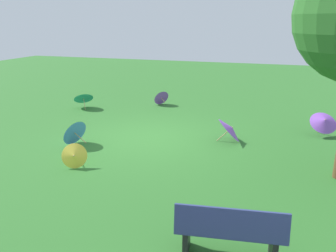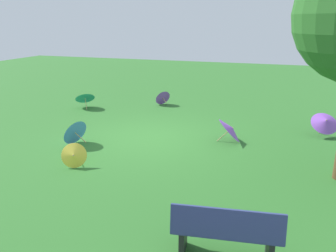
{
  "view_description": "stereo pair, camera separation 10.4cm",
  "coord_description": "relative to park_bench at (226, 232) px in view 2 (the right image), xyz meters",
  "views": [
    {
      "loc": [
        -3.5,
        9.04,
        3.4
      ],
      "look_at": [
        -0.74,
        0.51,
        0.6
      ],
      "focal_mm": 36.23,
      "sensor_mm": 36.0,
      "label": 1
    },
    {
      "loc": [
        -3.6,
        9.01,
        3.4
      ],
      "look_at": [
        -0.74,
        0.51,
        0.6
      ],
      "focal_mm": 36.23,
      "sensor_mm": 36.0,
      "label": 2
    }
  ],
  "objects": [
    {
      "name": "parasol_purple_1",
      "position": [
        -1.93,
        -6.49,
        0.01
      ],
      "size": [
        0.97,
        0.93,
        0.8
      ],
      "color": "tan",
      "rests_on": "ground"
    },
    {
      "name": "parasol_purple_0",
      "position": [
        4.13,
        -8.85,
        -0.15
      ],
      "size": [
        0.71,
        0.73,
        0.63
      ],
      "color": "tan",
      "rests_on": "ground"
    },
    {
      "name": "parasol_yellow_1",
      "position": [
        4.01,
        -2.15,
        -0.16
      ],
      "size": [
        0.69,
        0.62,
        0.61
      ],
      "color": "tan",
      "rests_on": "ground"
    },
    {
      "name": "park_bench",
      "position": [
        0.0,
        0.0,
        0.0
      ],
      "size": [
        1.65,
        0.7,
        0.9
      ],
      "color": "navy",
      "rests_on": "ground"
    },
    {
      "name": "parasol_teal_0",
      "position": [
        6.92,
        -7.35,
        -0.01
      ],
      "size": [
        1.04,
        1.03,
        0.76
      ],
      "color": "tan",
      "rests_on": "ground"
    },
    {
      "name": "parasol_blue_1",
      "position": [
        4.91,
        -3.53,
        -0.09
      ],
      "size": [
        0.8,
        0.85,
        0.75
      ],
      "color": "tan",
      "rests_on": "ground"
    },
    {
      "name": "ground",
      "position": [
        3.05,
        -4.72,
        -0.47
      ],
      "size": [
        40.0,
        40.0,
        0.0
      ],
      "primitive_type": "plane",
      "color": "#2D6B28"
    },
    {
      "name": "parasol_purple_2",
      "position": [
        0.71,
        -5.18,
        -0.09
      ],
      "size": [
        0.93,
        1.04,
        0.74
      ],
      "color": "tan",
      "rests_on": "ground"
    }
  ]
}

